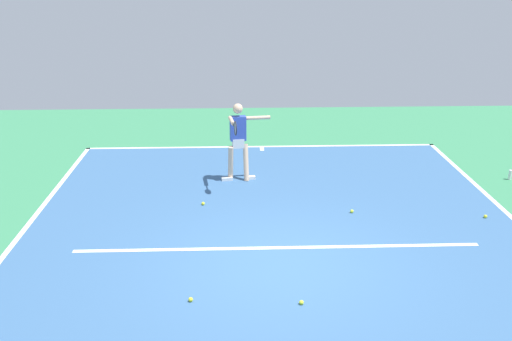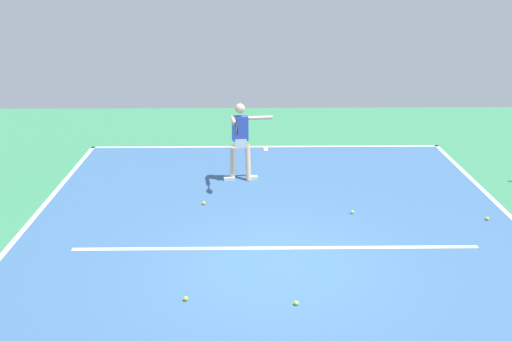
{
  "view_description": "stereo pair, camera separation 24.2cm",
  "coord_description": "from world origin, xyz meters",
  "px_view_note": "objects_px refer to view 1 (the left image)",
  "views": [
    {
      "loc": [
        0.7,
        8.22,
        4.49
      ],
      "look_at": [
        0.31,
        -1.95,
        0.9
      ],
      "focal_mm": 40.98,
      "sensor_mm": 36.0,
      "label": 1
    },
    {
      "loc": [
        0.46,
        8.23,
        4.49
      ],
      "look_at": [
        0.31,
        -1.95,
        0.9
      ],
      "focal_mm": 40.98,
      "sensor_mm": 36.0,
      "label": 2
    }
  ],
  "objects_px": {
    "tennis_ball_centre_court": "(301,302)",
    "tennis_ball_far_corner": "(191,300)",
    "tennis_ball_near_player": "(352,211)",
    "tennis_player": "(239,137)",
    "water_bottle": "(510,175)",
    "tennis_ball_by_sideline": "(485,216)",
    "tennis_ball_by_baseline": "(203,204)"
  },
  "relations": [
    {
      "from": "tennis_ball_near_player",
      "to": "tennis_ball_far_corner",
      "type": "height_order",
      "value": "same"
    },
    {
      "from": "tennis_player",
      "to": "tennis_ball_by_sideline",
      "type": "relative_size",
      "value": 26.23
    },
    {
      "from": "tennis_player",
      "to": "tennis_ball_centre_court",
      "type": "bearing_deg",
      "value": 91.97
    },
    {
      "from": "tennis_ball_by_baseline",
      "to": "tennis_player",
      "type": "bearing_deg",
      "value": -117.65
    },
    {
      "from": "tennis_player",
      "to": "tennis_ball_by_baseline",
      "type": "xyz_separation_m",
      "value": [
        0.72,
        1.38,
        -0.96
      ]
    },
    {
      "from": "tennis_ball_near_player",
      "to": "tennis_ball_centre_court",
      "type": "relative_size",
      "value": 1.0
    },
    {
      "from": "tennis_ball_by_sideline",
      "to": "tennis_ball_far_corner",
      "type": "height_order",
      "value": "same"
    },
    {
      "from": "tennis_ball_by_sideline",
      "to": "tennis_ball_centre_court",
      "type": "xyz_separation_m",
      "value": [
        3.79,
        2.82,
        0.0
      ]
    },
    {
      "from": "tennis_ball_by_sideline",
      "to": "tennis_player",
      "type": "bearing_deg",
      "value": -25.62
    },
    {
      "from": "tennis_ball_centre_court",
      "to": "tennis_ball_far_corner",
      "type": "relative_size",
      "value": 1.0
    },
    {
      "from": "tennis_ball_by_baseline",
      "to": "water_bottle",
      "type": "relative_size",
      "value": 0.3
    },
    {
      "from": "tennis_ball_near_player",
      "to": "water_bottle",
      "type": "height_order",
      "value": "water_bottle"
    },
    {
      "from": "tennis_player",
      "to": "tennis_ball_by_sideline",
      "type": "distance_m",
      "value": 5.2
    },
    {
      "from": "tennis_ball_centre_court",
      "to": "water_bottle",
      "type": "height_order",
      "value": "water_bottle"
    },
    {
      "from": "tennis_player",
      "to": "tennis_ball_by_baseline",
      "type": "relative_size",
      "value": 26.23
    },
    {
      "from": "tennis_ball_near_player",
      "to": "tennis_ball_centre_court",
      "type": "distance_m",
      "value": 3.43
    },
    {
      "from": "tennis_ball_by_baseline",
      "to": "tennis_ball_centre_court",
      "type": "bearing_deg",
      "value": 112.97
    },
    {
      "from": "tennis_ball_centre_court",
      "to": "water_bottle",
      "type": "distance_m",
      "value": 7.1
    },
    {
      "from": "tennis_player",
      "to": "tennis_ball_near_player",
      "type": "height_order",
      "value": "tennis_player"
    },
    {
      "from": "tennis_player",
      "to": "tennis_ball_far_corner",
      "type": "distance_m",
      "value": 5.05
    },
    {
      "from": "tennis_ball_near_player",
      "to": "tennis_ball_by_baseline",
      "type": "bearing_deg",
      "value": -9.68
    },
    {
      "from": "tennis_ball_near_player",
      "to": "tennis_ball_by_baseline",
      "type": "relative_size",
      "value": 1.0
    },
    {
      "from": "tennis_ball_far_corner",
      "to": "tennis_ball_centre_court",
      "type": "bearing_deg",
      "value": 175.07
    },
    {
      "from": "tennis_ball_near_player",
      "to": "tennis_ball_far_corner",
      "type": "relative_size",
      "value": 1.0
    },
    {
      "from": "tennis_player",
      "to": "water_bottle",
      "type": "height_order",
      "value": "tennis_player"
    },
    {
      "from": "tennis_ball_near_player",
      "to": "tennis_ball_by_baseline",
      "type": "xyz_separation_m",
      "value": [
        2.87,
        -0.49,
        0.0
      ]
    },
    {
      "from": "tennis_ball_by_sideline",
      "to": "tennis_ball_centre_court",
      "type": "distance_m",
      "value": 4.72
    },
    {
      "from": "tennis_ball_centre_court",
      "to": "tennis_ball_by_sideline",
      "type": "bearing_deg",
      "value": -143.3
    },
    {
      "from": "tennis_ball_by_sideline",
      "to": "water_bottle",
      "type": "relative_size",
      "value": 0.3
    },
    {
      "from": "tennis_ball_far_corner",
      "to": "water_bottle",
      "type": "height_order",
      "value": "water_bottle"
    },
    {
      "from": "water_bottle",
      "to": "tennis_player",
      "type": "bearing_deg",
      "value": -1.68
    },
    {
      "from": "tennis_player",
      "to": "tennis_ball_by_baseline",
      "type": "bearing_deg",
      "value": 55.05
    }
  ]
}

